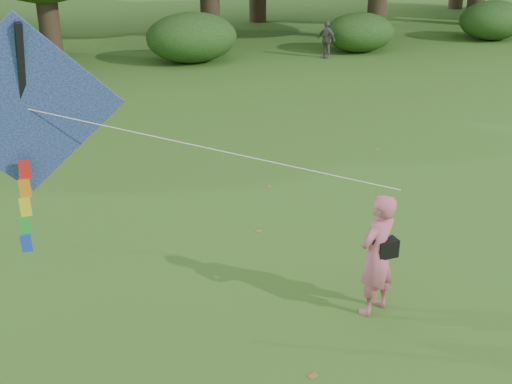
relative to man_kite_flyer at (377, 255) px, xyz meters
name	(u,v)px	position (x,y,z in m)	size (l,w,h in m)	color
ground	(341,348)	(-0.83, -0.62, -0.91)	(100.00, 100.00, 0.00)	#265114
man_kite_flyer	(377,255)	(0.00, 0.00, 0.00)	(0.66, 0.43, 1.82)	#C25B73
bystander_right	(326,39)	(7.33, 16.16, -0.19)	(0.84, 0.35, 1.44)	#635C58
crossbody_bag	(386,247)	(0.12, -0.03, 0.12)	(0.43, 0.20, 0.71)	black
flying_kite	(25,112)	(-4.30, 1.43, 2.12)	(5.78, 1.89, 3.17)	#2966B4
shrub_band	(94,48)	(-1.55, 16.99, -0.05)	(39.15, 3.22, 1.88)	#264919
fallen_leaves	(200,248)	(-1.79, 2.69, -0.90)	(11.58, 11.41, 0.01)	brown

